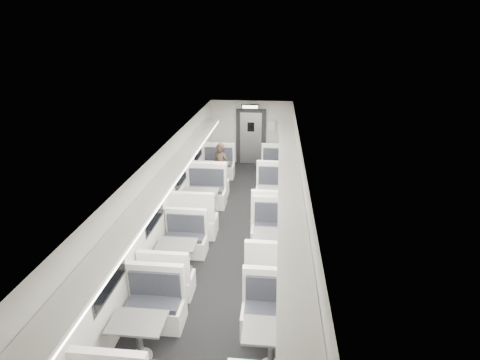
% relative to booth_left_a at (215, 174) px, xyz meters
% --- Properties ---
extents(room, '(3.24, 12.24, 2.64)m').
position_rel_booth_left_a_xyz_m(room, '(1.00, -3.58, 0.81)').
color(room, black).
rests_on(room, ground).
extents(booth_left_a, '(1.07, 2.18, 1.16)m').
position_rel_booth_left_a_xyz_m(booth_left_a, '(0.00, 0.00, 0.00)').
color(booth_left_a, white).
rests_on(booth_left_a, room).
extents(booth_left_b, '(1.13, 2.30, 1.23)m').
position_rel_booth_left_a_xyz_m(booth_left_b, '(0.00, -2.40, 0.02)').
color(booth_left_b, white).
rests_on(booth_left_b, room).
extents(booth_left_c, '(0.96, 1.94, 1.04)m').
position_rel_booth_left_a_xyz_m(booth_left_c, '(0.00, -4.82, -0.04)').
color(booth_left_c, white).
rests_on(booth_left_c, room).
extents(booth_left_d, '(1.00, 2.02, 1.08)m').
position_rel_booth_left_a_xyz_m(booth_left_d, '(0.00, -7.08, -0.03)').
color(booth_left_d, white).
rests_on(booth_left_d, room).
extents(booth_right_a, '(1.07, 2.17, 1.16)m').
position_rel_booth_left_a_xyz_m(booth_right_a, '(2.00, 0.10, -0.00)').
color(booth_right_a, white).
rests_on(booth_right_a, room).
extents(booth_right_b, '(1.16, 2.35, 1.26)m').
position_rel_booth_left_a_xyz_m(booth_right_b, '(2.00, -2.14, 0.03)').
color(booth_right_b, white).
rests_on(booth_right_b, room).
extents(booth_right_c, '(1.09, 2.21, 1.18)m').
position_rel_booth_left_a_xyz_m(booth_right_c, '(2.00, -4.39, 0.01)').
color(booth_right_c, white).
rests_on(booth_right_c, room).
extents(booth_right_d, '(1.03, 2.08, 1.11)m').
position_rel_booth_left_a_xyz_m(booth_right_d, '(2.00, -7.08, -0.02)').
color(booth_right_d, white).
rests_on(booth_right_d, room).
extents(passenger, '(0.66, 0.56, 1.53)m').
position_rel_booth_left_a_xyz_m(passenger, '(0.24, -0.33, 0.37)').
color(passenger, black).
rests_on(passenger, room).
extents(window_a, '(0.02, 1.18, 0.84)m').
position_rel_booth_left_a_xyz_m(window_a, '(-0.49, -0.18, 0.96)').
color(window_a, black).
rests_on(window_a, room).
extents(window_b, '(0.02, 1.18, 0.84)m').
position_rel_booth_left_a_xyz_m(window_b, '(-0.49, -2.38, 0.96)').
color(window_b, black).
rests_on(window_b, room).
extents(window_c, '(0.02, 1.18, 0.84)m').
position_rel_booth_left_a_xyz_m(window_c, '(-0.49, -4.58, 0.96)').
color(window_c, black).
rests_on(window_c, room).
extents(window_d, '(0.02, 1.18, 0.84)m').
position_rel_booth_left_a_xyz_m(window_d, '(-0.49, -6.78, 0.96)').
color(window_d, black).
rests_on(window_d, room).
extents(luggage_rack_left, '(0.46, 10.40, 0.09)m').
position_rel_booth_left_a_xyz_m(luggage_rack_left, '(-0.24, -3.88, 1.53)').
color(luggage_rack_left, white).
rests_on(luggage_rack_left, room).
extents(luggage_rack_right, '(0.46, 10.40, 0.09)m').
position_rel_booth_left_a_xyz_m(luggage_rack_right, '(2.24, -3.88, 1.53)').
color(luggage_rack_right, white).
rests_on(luggage_rack_right, room).
extents(vestibule_door, '(1.10, 0.13, 2.10)m').
position_rel_booth_left_a_xyz_m(vestibule_door, '(1.00, 2.35, 0.65)').
color(vestibule_door, black).
rests_on(vestibule_door, room).
extents(exit_sign, '(0.62, 0.12, 0.16)m').
position_rel_booth_left_a_xyz_m(exit_sign, '(1.00, 1.86, 1.89)').
color(exit_sign, black).
rests_on(exit_sign, room).
extents(wall_notice, '(0.32, 0.02, 0.40)m').
position_rel_booth_left_a_xyz_m(wall_notice, '(1.75, 2.34, 1.11)').
color(wall_notice, silver).
rests_on(wall_notice, room).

